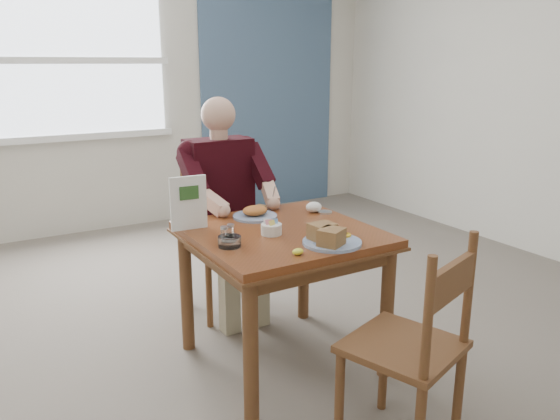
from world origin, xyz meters
TOP-DOWN VIEW (x-y plane):
  - floor at (0.00, 0.00)m, footprint 6.00×6.00m
  - wall_back at (0.00, 3.00)m, footprint 5.50×0.00m
  - accent_panel at (1.60, 2.98)m, footprint 1.60×0.02m
  - lemon_wedge at (-0.13, -0.36)m, footprint 0.07×0.06m
  - napkin at (0.33, 0.21)m, footprint 0.12×0.11m
  - metal_dish at (0.38, 0.16)m, footprint 0.09×0.09m
  - window at (-0.40, 2.97)m, footprint 1.72×0.04m
  - table at (0.00, 0.00)m, footprint 0.92×0.92m
  - chair_far at (0.00, 0.80)m, footprint 0.42×0.42m
  - chair_near at (0.09, -0.88)m, footprint 0.53×0.53m
  - diner at (0.00, 0.71)m, footprint 0.53×0.56m
  - near_plate at (0.08, -0.31)m, footprint 0.36×0.36m
  - far_plate at (-0.00, 0.28)m, footprint 0.33×0.33m
  - caddy at (-0.08, -0.04)m, footprint 0.13×0.13m
  - shakers at (-0.32, -0.02)m, footprint 0.09×0.07m
  - creamer at (-0.34, -0.10)m, footprint 0.13×0.13m
  - menu at (-0.40, 0.26)m, footprint 0.19×0.03m

SIDE VIEW (x-z plane):
  - floor at x=0.00m, z-range 0.00..0.00m
  - chair_far at x=0.00m, z-range 0.00..0.95m
  - chair_near at x=0.09m, z-range 0.00..0.95m
  - table at x=0.00m, z-range 0.26..1.01m
  - metal_dish at x=0.38m, z-range 0.75..0.76m
  - lemon_wedge at x=-0.13m, z-range 0.75..0.78m
  - far_plate at x=0.00m, z-range 0.74..0.81m
  - creamer at x=-0.34m, z-range 0.75..0.80m
  - caddy at x=-0.08m, z-range 0.74..0.82m
  - napkin at x=0.33m, z-range 0.75..0.81m
  - near_plate at x=0.08m, z-range 0.74..0.83m
  - shakers at x=-0.32m, z-range 0.75..0.83m
  - diner at x=0.00m, z-range 0.12..1.50m
  - menu at x=-0.40m, z-range 0.75..1.03m
  - accent_panel at x=1.60m, z-range 0.00..2.80m
  - wall_back at x=0.00m, z-range -1.35..4.15m
  - window at x=-0.40m, z-range 0.89..2.31m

